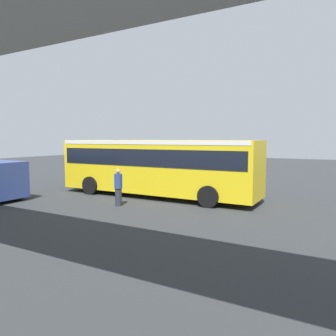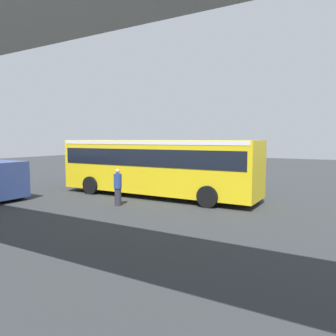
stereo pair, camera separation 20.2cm
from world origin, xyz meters
name	(u,v)px [view 2 (the right image)]	position (x,y,z in m)	size (l,w,h in m)	color
ground	(145,195)	(0.00, 0.00, 0.00)	(80.00, 80.00, 0.00)	#2D3033
city_bus	(156,163)	(-0.84, 0.13, 1.88)	(11.54, 2.85, 3.15)	yellow
bicycle_blue	(2,182)	(9.56, 2.61, 0.37)	(1.77, 0.44, 0.96)	black
pedestrian	(118,187)	(-0.60, 3.16, 0.89)	(0.38, 0.38, 1.79)	#2D2D38
traffic_sign	(265,163)	(-6.11, -2.96, 1.89)	(0.08, 0.60, 2.80)	slate
lane_dash_leftmost	(223,195)	(-4.00, -2.13, 0.00)	(2.00, 0.20, 0.01)	silver
lane_dash_left	(163,190)	(0.00, -2.13, 0.00)	(2.00, 0.20, 0.01)	silver
lane_dash_centre	(114,185)	(4.00, -2.13, 0.00)	(2.00, 0.20, 0.01)	silver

